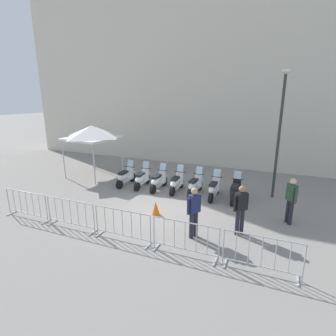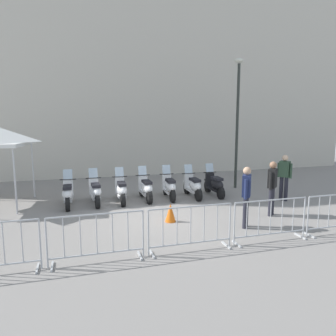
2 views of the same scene
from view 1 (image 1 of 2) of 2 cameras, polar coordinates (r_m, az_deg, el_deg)
name	(u,v)px [view 1 (image 1 of 2)]	position (r m, az deg, el deg)	size (l,w,h in m)	color
ground_plane	(157,210)	(11.08, -2.45, -8.92)	(120.00, 120.00, 0.00)	gray
building_facade	(215,40)	(18.85, 10.04, 25.49)	(28.00, 2.40, 15.87)	beige
motorcycle_0	(125,177)	(13.94, -9.17, -1.93)	(0.58, 1.73, 1.24)	black
motorcycle_1	(142,179)	(13.53, -5.68, -2.34)	(0.65, 1.72, 1.24)	black
motorcycle_2	(158,181)	(13.13, -2.13, -2.84)	(0.56, 1.73, 1.24)	black
motorcycle_3	(176,183)	(12.85, 1.81, -3.24)	(0.61, 1.72, 1.24)	black
motorcycle_4	(195,186)	(12.56, 5.75, -3.75)	(0.56, 1.72, 1.24)	black
motorcycle_5	(214,189)	(12.24, 9.80, -4.43)	(0.60, 1.72, 1.24)	black
motorcycle_6	(235,191)	(12.11, 14.13, -4.90)	(0.59, 1.72, 1.24)	black
barrier_segment_0	(27,205)	(11.51, -28.01, -7.03)	(2.02, 0.65, 1.07)	#B2B5B7
barrier_segment_1	(71,214)	(10.03, -20.15, -9.32)	(2.02, 0.65, 1.07)	#B2B5B7
barrier_segment_2	(123,225)	(8.83, -9.73, -12.04)	(2.02, 0.65, 1.07)	#B2B5B7
barrier_segment_3	(185,239)	(8.01, 3.66, -14.89)	(2.02, 0.65, 1.07)	#B2B5B7
barrier_segment_4	(262,255)	(7.70, 19.43, -17.18)	(2.02, 0.65, 1.07)	#B2B5B7
street_lamp	(280,123)	(12.53, 22.94, 8.86)	(0.36, 0.36, 5.60)	#2D332D
officer_near_row_end	(194,210)	(8.72, 5.57, -8.88)	(0.36, 0.50, 1.73)	#23232D
officer_mid_plaza	(241,207)	(9.18, 15.33, -8.11)	(0.40, 0.44, 1.73)	#23232D
officer_by_barriers	(291,198)	(10.55, 24.87, -5.91)	(0.40, 0.44, 1.73)	#23232D
canopy_tent	(92,133)	(15.63, -16.02, 7.29)	(2.55, 2.55, 2.91)	silver
traffic_cone	(156,208)	(10.55, -2.65, -8.56)	(0.32, 0.32, 0.55)	orange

